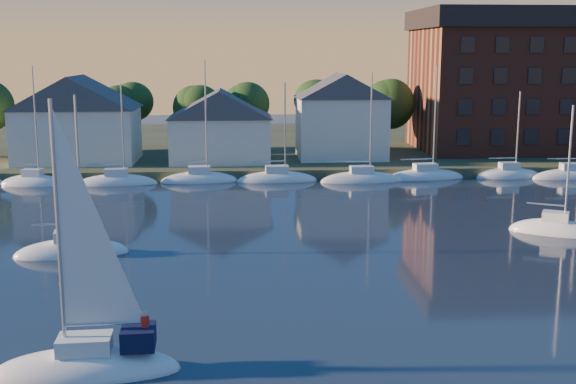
{
  "coord_description": "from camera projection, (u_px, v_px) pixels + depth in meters",
  "views": [
    {
      "loc": [
        -4.08,
        -24.38,
        13.3
      ],
      "look_at": [
        -0.81,
        22.0,
        4.2
      ],
      "focal_mm": 45.0,
      "sensor_mm": 36.0,
      "label": 1
    }
  ],
  "objects": [
    {
      "name": "shoreline_land",
      "position": [
        267.0,
        149.0,
        100.12
      ],
      "size": [
        160.0,
        50.0,
        2.0
      ],
      "primitive_type": "cube",
      "color": "#303B22",
      "rests_on": "ground"
    },
    {
      "name": "drifting_sailboat_right",
      "position": [
        554.0,
        232.0,
        53.48
      ],
      "size": [
        6.82,
        5.04,
        10.62
      ],
      "rotation": [
        0.0,
        0.0,
        -0.49
      ],
      "color": "white",
      "rests_on": "ground"
    },
    {
      "name": "drifting_sailboat_left",
      "position": [
        72.0,
        253.0,
        47.89
      ],
      "size": [
        7.75,
        3.49,
        11.66
      ],
      "rotation": [
        0.0,
        0.0,
        0.14
      ],
      "color": "white",
      "rests_on": "ground"
    },
    {
      "name": "wooden_dock",
      "position": [
        276.0,
        177.0,
        77.61
      ],
      "size": [
        120.0,
        3.0,
        1.0
      ],
      "primitive_type": "cube",
      "color": "brown",
      "rests_on": "ground"
    },
    {
      "name": "clubhouse_east",
      "position": [
        341.0,
        115.0,
        83.86
      ],
      "size": [
        10.5,
        8.4,
        9.8
      ],
      "color": "beige",
      "rests_on": "shoreline_land"
    },
    {
      "name": "tree_line",
      "position": [
        287.0,
        103.0,
        87.13
      ],
      "size": [
        93.4,
        5.4,
        8.9
      ],
      "color": "#372519",
      "rests_on": "shoreline_land"
    },
    {
      "name": "hero_sailboat",
      "position": [
        89.0,
        361.0,
        30.22
      ],
      "size": [
        8.01,
        2.91,
        12.59
      ],
      "rotation": [
        0.0,
        0.0,
        3.19
      ],
      "color": "white",
      "rests_on": "ground"
    },
    {
      "name": "condo_block",
      "position": [
        540.0,
        79.0,
        90.75
      ],
      "size": [
        31.0,
        17.0,
        17.4
      ],
      "color": "brown",
      "rests_on": "shoreline_land"
    },
    {
      "name": "clubhouse_west",
      "position": [
        77.0,
        118.0,
        80.82
      ],
      "size": [
        13.65,
        9.45,
        9.64
      ],
      "color": "beige",
      "rests_on": "shoreline_land"
    },
    {
      "name": "moored_fleet",
      "position": [
        278.0,
        181.0,
        74.65
      ],
      "size": [
        87.5,
        2.4,
        12.05
      ],
      "color": "white",
      "rests_on": "ground"
    },
    {
      "name": "clubhouse_centre",
      "position": [
        220.0,
        125.0,
        81.1
      ],
      "size": [
        11.55,
        8.4,
        8.08
      ],
      "color": "beige",
      "rests_on": "shoreline_land"
    }
  ]
}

